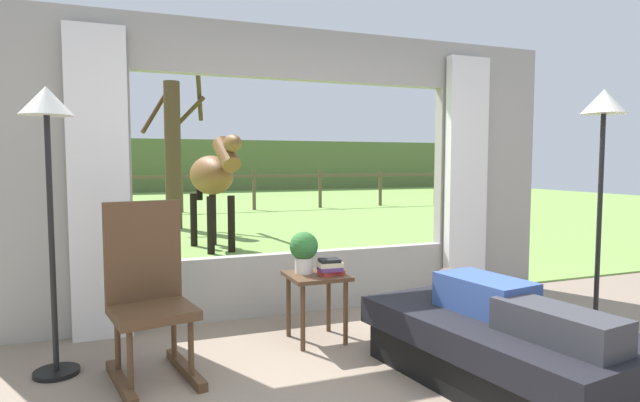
{
  "coord_description": "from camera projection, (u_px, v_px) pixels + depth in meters",
  "views": [
    {
      "loc": [
        -1.55,
        -2.2,
        1.37
      ],
      "look_at": [
        0.0,
        1.8,
        1.05
      ],
      "focal_mm": 29.21,
      "sensor_mm": 36.0,
      "label": 1
    }
  ],
  "objects": [
    {
      "name": "book_stack",
      "position": [
        330.0,
        267.0,
        3.93
      ],
      "size": [
        0.2,
        0.16,
        0.12
      ],
      "color": "#B22D28",
      "rests_on": "side_table"
    },
    {
      "name": "recliner_sofa",
      "position": [
        499.0,
        350.0,
        3.19
      ],
      "size": [
        1.14,
        1.81,
        0.42
      ],
      "rotation": [
        0.0,
        0.0,
        0.15
      ],
      "color": "black",
      "rests_on": "ground_plane"
    },
    {
      "name": "floor_lamp_left",
      "position": [
        48.0,
        143.0,
        3.25
      ],
      "size": [
        0.32,
        0.32,
        1.84
      ],
      "color": "black",
      "rests_on": "ground_plane"
    },
    {
      "name": "floor_lamp_right",
      "position": [
        603.0,
        139.0,
        3.9
      ],
      "size": [
        0.32,
        0.32,
        1.91
      ],
      "color": "black",
      "rests_on": "ground_plane"
    },
    {
      "name": "pasture_tree",
      "position": [
        174.0,
        151.0,
        10.47
      ],
      "size": [
        1.29,
        1.29,
        3.45
      ],
      "color": "#4C3823",
      "rests_on": "outdoor_pasture_lawn"
    },
    {
      "name": "outdoor_pasture_lawn",
      "position": [
        178.0,
        209.0,
        14.94
      ],
      "size": [
        36.0,
        21.68,
        0.02
      ],
      "primitive_type": "cube",
      "color": "#759E47",
      "rests_on": "ground_plane"
    },
    {
      "name": "back_wall_with_window",
      "position": [
        302.0,
        176.0,
        4.71
      ],
      "size": [
        5.2,
        0.12,
        2.55
      ],
      "color": "#9E998E",
      "rests_on": "ground_plane"
    },
    {
      "name": "distant_hill_ridge",
      "position": [
        155.0,
        166.0,
        24.01
      ],
      "size": [
        36.0,
        2.0,
        2.4
      ],
      "primitive_type": "cube",
      "color": "#566939",
      "rests_on": "ground_plane"
    },
    {
      "name": "curtain_panel_left",
      "position": [
        99.0,
        185.0,
        3.98
      ],
      "size": [
        0.44,
        0.1,
        2.4
      ],
      "primitive_type": "cube",
      "color": "silver",
      "rests_on": "ground_plane"
    },
    {
      "name": "curtain_panel_right",
      "position": [
        466.0,
        179.0,
        5.19
      ],
      "size": [
        0.44,
        0.1,
        2.4
      ],
      "primitive_type": "cube",
      "color": "silver",
      "rests_on": "ground_plane"
    },
    {
      "name": "rocking_chair",
      "position": [
        148.0,
        292.0,
        3.32
      ],
      "size": [
        0.58,
        0.75,
        1.12
      ],
      "rotation": [
        0.0,
        0.0,
        0.19
      ],
      "color": "#4C331E",
      "rests_on": "ground_plane"
    },
    {
      "name": "side_table",
      "position": [
        316.0,
        286.0,
        3.98
      ],
      "size": [
        0.44,
        0.44,
        0.52
      ],
      "color": "#4C331E",
      "rests_on": "ground_plane"
    },
    {
      "name": "reclining_person",
      "position": [
        506.0,
        304.0,
        3.13
      ],
      "size": [
        0.42,
        1.44,
        0.22
      ],
      "rotation": [
        0.0,
        0.0,
        0.15
      ],
      "color": "#334C8C",
      "rests_on": "recliner_sofa"
    },
    {
      "name": "horse",
      "position": [
        213.0,
        176.0,
        7.94
      ],
      "size": [
        0.75,
        1.82,
        1.73
      ],
      "rotation": [
        0.0,
        0.0,
        -2.98
      ],
      "color": "brown",
      "rests_on": "outdoor_pasture_lawn"
    },
    {
      "name": "pasture_fence_line",
      "position": [
        181.0,
        185.0,
        13.93
      ],
      "size": [
        16.1,
        0.1,
        1.1
      ],
      "color": "brown",
      "rests_on": "outdoor_pasture_lawn"
    },
    {
      "name": "potted_plant",
      "position": [
        304.0,
        250.0,
        3.98
      ],
      "size": [
        0.22,
        0.22,
        0.32
      ],
      "color": "silver",
      "rests_on": "side_table"
    }
  ]
}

